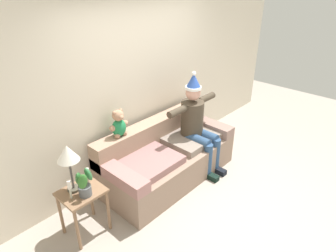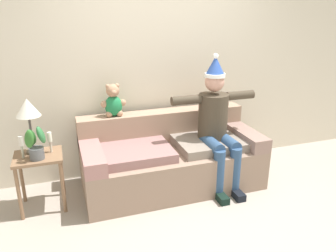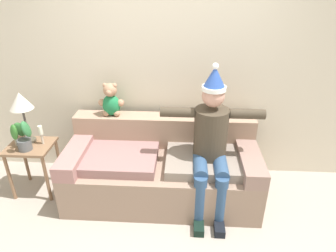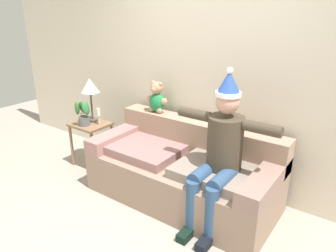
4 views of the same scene
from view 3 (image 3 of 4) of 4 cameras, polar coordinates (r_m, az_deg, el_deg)
back_wall at (r=3.44m, az=-0.48°, el=11.62°), size 7.00×0.10×2.70m
couch at (r=3.37m, az=-1.05°, el=-7.90°), size 2.05×0.93×0.82m
person_seated at (r=3.00m, az=8.17°, el=-2.80°), size 1.02×0.77×1.54m
teddy_bear at (r=3.40m, az=-10.76°, el=4.68°), size 0.29×0.17×0.38m
side_table at (r=3.65m, az=-24.39°, el=-4.89°), size 0.47×0.41×0.60m
table_lamp at (r=3.49m, az=-26.13°, el=3.87°), size 0.24×0.24×0.57m
potted_plant at (r=3.45m, az=-25.95°, el=-1.78°), size 0.23×0.24×0.35m
candle_tall at (r=3.57m, az=-27.20°, el=-1.29°), size 0.04×0.04×0.23m
candle_short at (r=3.50m, az=-22.98°, el=-1.14°), size 0.04×0.04×0.22m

